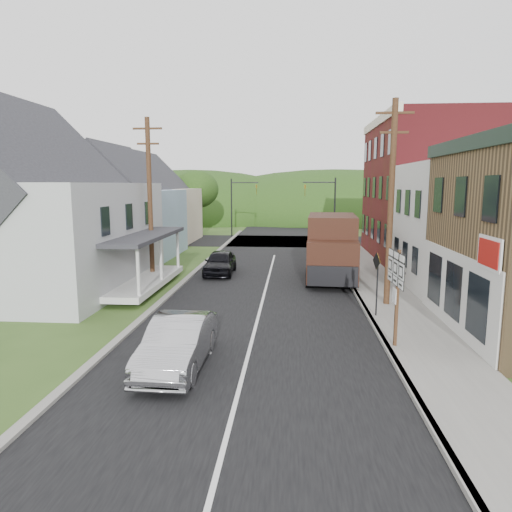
% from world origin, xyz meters
% --- Properties ---
extents(ground, '(120.00, 120.00, 0.00)m').
position_xyz_m(ground, '(0.00, 0.00, 0.00)').
color(ground, '#2D4719').
rests_on(ground, ground).
extents(road, '(9.00, 90.00, 0.02)m').
position_xyz_m(road, '(0.00, 10.00, 0.00)').
color(road, black).
rests_on(road, ground).
extents(cross_road, '(60.00, 9.00, 0.02)m').
position_xyz_m(cross_road, '(0.00, 27.00, 0.00)').
color(cross_road, black).
rests_on(cross_road, ground).
extents(sidewalk_right, '(2.80, 55.00, 0.15)m').
position_xyz_m(sidewalk_right, '(5.90, 8.00, 0.07)').
color(sidewalk_right, slate).
rests_on(sidewalk_right, ground).
extents(curb_right, '(0.20, 55.00, 0.15)m').
position_xyz_m(curb_right, '(4.55, 8.00, 0.07)').
color(curb_right, slate).
rests_on(curb_right, ground).
extents(curb_left, '(0.30, 55.00, 0.12)m').
position_xyz_m(curb_left, '(-4.65, 8.00, 0.06)').
color(curb_left, slate).
rests_on(curb_left, ground).
extents(storefront_white, '(8.00, 7.00, 6.50)m').
position_xyz_m(storefront_white, '(11.30, 7.50, 3.25)').
color(storefront_white, silver).
rests_on(storefront_white, ground).
extents(storefront_red, '(8.00, 12.00, 10.00)m').
position_xyz_m(storefront_red, '(11.30, 17.00, 5.00)').
color(storefront_red, maroon).
rests_on(storefront_red, ground).
extents(house_gray, '(10.20, 12.24, 8.35)m').
position_xyz_m(house_gray, '(-12.00, 6.00, 4.23)').
color(house_gray, '#B0B2B5').
rests_on(house_gray, ground).
extents(house_blue, '(7.14, 8.16, 7.28)m').
position_xyz_m(house_blue, '(-11.00, 17.00, 3.69)').
color(house_blue, '#90B1C4').
rests_on(house_blue, ground).
extents(house_cream, '(7.14, 8.16, 7.28)m').
position_xyz_m(house_cream, '(-11.50, 26.00, 3.69)').
color(house_cream, beige).
rests_on(house_cream, ground).
extents(utility_pole_right, '(1.60, 0.26, 9.00)m').
position_xyz_m(utility_pole_right, '(5.60, 3.50, 4.66)').
color(utility_pole_right, '#472D19').
rests_on(utility_pole_right, ground).
extents(utility_pole_left, '(1.60, 0.26, 9.00)m').
position_xyz_m(utility_pole_left, '(-6.50, 8.00, 4.66)').
color(utility_pole_left, '#472D19').
rests_on(utility_pole_left, ground).
extents(traffic_signal_right, '(2.87, 0.20, 6.00)m').
position_xyz_m(traffic_signal_right, '(4.30, 23.50, 3.76)').
color(traffic_signal_right, black).
rests_on(traffic_signal_right, ground).
extents(traffic_signal_left, '(2.87, 0.20, 6.00)m').
position_xyz_m(traffic_signal_left, '(-4.30, 30.50, 3.76)').
color(traffic_signal_left, black).
rests_on(traffic_signal_left, ground).
extents(tree_left_b, '(4.80, 4.80, 6.94)m').
position_xyz_m(tree_left_b, '(-17.00, 12.00, 4.88)').
color(tree_left_b, '#382616').
rests_on(tree_left_b, ground).
extents(tree_left_c, '(5.80, 5.80, 8.41)m').
position_xyz_m(tree_left_c, '(-19.00, 20.00, 5.94)').
color(tree_left_c, '#382616').
rests_on(tree_left_c, ground).
extents(tree_left_d, '(4.80, 4.80, 6.94)m').
position_xyz_m(tree_left_d, '(-9.00, 32.00, 4.88)').
color(tree_left_d, '#382616').
rests_on(tree_left_d, ground).
extents(forested_ridge, '(90.00, 30.00, 16.00)m').
position_xyz_m(forested_ridge, '(0.00, 55.00, 0.00)').
color(forested_ridge, '#1B3610').
rests_on(forested_ridge, ground).
extents(silver_sedan, '(1.64, 4.57, 1.50)m').
position_xyz_m(silver_sedan, '(-1.98, -4.00, 0.75)').
color(silver_sedan, '#ACACB0').
rests_on(silver_sedan, ground).
extents(dark_sedan, '(1.75, 4.24, 1.44)m').
position_xyz_m(dark_sedan, '(-3.01, 10.30, 0.72)').
color(dark_sedan, black).
rests_on(dark_sedan, ground).
extents(delivery_van, '(3.09, 6.73, 3.68)m').
position_xyz_m(delivery_van, '(3.61, 9.27, 1.86)').
color(delivery_van, black).
rests_on(delivery_van, ground).
extents(route_sign_cluster, '(0.20, 1.83, 3.20)m').
position_xyz_m(route_sign_cluster, '(4.75, -1.95, 2.23)').
color(route_sign_cluster, '#472D19').
rests_on(route_sign_cluster, sidewalk_right).
extents(warning_sign, '(0.19, 0.70, 2.60)m').
position_xyz_m(warning_sign, '(4.78, 1.56, 1.81)').
color(warning_sign, black).
rests_on(warning_sign, sidewalk_right).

